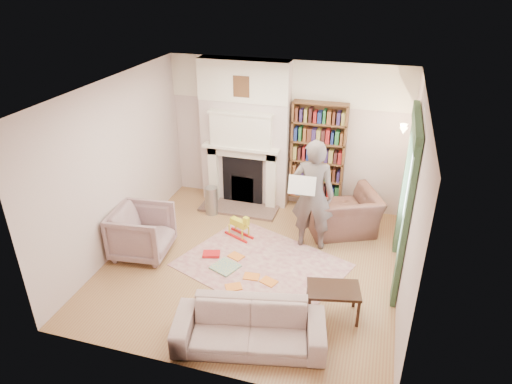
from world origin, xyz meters
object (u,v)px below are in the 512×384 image
(sofa, at_px, (249,327))
(paraffin_heater, at_px, (211,201))
(armchair_left, at_px, (142,232))
(coffee_table, at_px, (332,302))
(bookcase, at_px, (318,152))
(man_reading, at_px, (313,195))
(rocking_horse, at_px, (239,226))
(armchair_reading, at_px, (342,213))

(sofa, xyz_separation_m, paraffin_heater, (-1.68, 3.01, 0.00))
(armchair_left, bearing_deg, sofa, -128.61)
(coffee_table, bearing_deg, bookcase, 92.26)
(man_reading, relative_size, rocking_horse, 3.67)
(bookcase, bearing_deg, rocking_horse, -126.93)
(man_reading, distance_m, coffee_table, 1.88)
(armchair_left, distance_m, paraffin_heater, 1.68)
(man_reading, relative_size, coffee_table, 2.72)
(coffee_table, xyz_separation_m, paraffin_heater, (-2.60, 2.19, 0.05))
(armchair_left, distance_m, coffee_table, 3.25)
(bookcase, height_order, armchair_left, bookcase)
(paraffin_heater, xyz_separation_m, rocking_horse, (0.76, -0.65, -0.05))
(coffee_table, relative_size, paraffin_heater, 1.27)
(sofa, height_order, coffee_table, sofa)
(sofa, relative_size, paraffin_heater, 3.41)
(coffee_table, bearing_deg, man_reading, 98.20)
(armchair_left, height_order, paraffin_heater, armchair_left)
(paraffin_heater, height_order, rocking_horse, paraffin_heater)
(sofa, xyz_separation_m, coffee_table, (0.92, 0.82, -0.05))
(man_reading, bearing_deg, bookcase, -86.11)
(sofa, bearing_deg, man_reading, 70.50)
(coffee_table, bearing_deg, sofa, -150.14)
(sofa, relative_size, coffee_table, 2.68)
(armchair_reading, relative_size, armchair_left, 1.30)
(armchair_reading, height_order, armchair_left, armchair_left)
(armchair_reading, relative_size, paraffin_heater, 2.12)
(bookcase, height_order, sofa, bookcase)
(man_reading, height_order, coffee_table, man_reading)
(armchair_reading, bearing_deg, bookcase, -76.08)
(bookcase, distance_m, man_reading, 1.38)
(sofa, distance_m, rocking_horse, 2.53)
(armchair_left, distance_m, sofa, 2.68)
(coffee_table, distance_m, rocking_horse, 2.39)
(coffee_table, xyz_separation_m, rocking_horse, (-1.84, 1.53, 0.00))
(armchair_left, xyz_separation_m, sofa, (2.26, -1.44, -0.13))
(sofa, distance_m, paraffin_heater, 3.45)
(armchair_left, bearing_deg, paraffin_heater, -26.56)
(bookcase, relative_size, coffee_table, 2.64)
(man_reading, bearing_deg, coffee_table, 107.42)
(rocking_horse, bearing_deg, paraffin_heater, 164.06)
(armchair_reading, xyz_separation_m, coffee_table, (0.15, -2.23, -0.15))
(armchair_left, bearing_deg, man_reading, -74.77)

